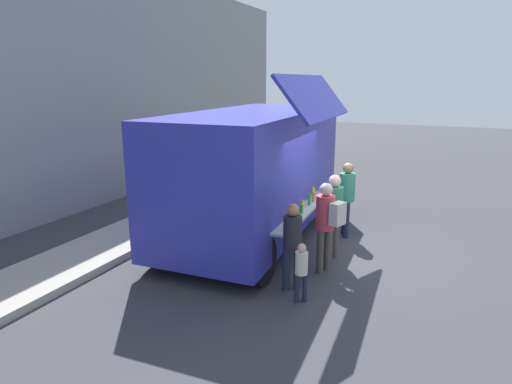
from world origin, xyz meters
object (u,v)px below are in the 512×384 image
at_px(food_truck_main, 256,170).
at_px(customer_front_ordering, 334,210).
at_px(customer_mid_with_backpack, 327,219).
at_px(child_near_queue, 301,268).
at_px(customer_extra_browsing, 347,193).
at_px(customer_rear_waiting, 292,239).
at_px(trash_bin, 241,177).

relative_size(food_truck_main, customer_front_ordering, 3.51).
bearing_deg(food_truck_main, customer_mid_with_backpack, -125.22).
bearing_deg(customer_mid_with_backpack, customer_front_ordering, -66.11).
bearing_deg(child_near_queue, customer_extra_browsing, -36.46).
relative_size(food_truck_main, customer_rear_waiting, 3.97).
height_order(trash_bin, customer_mid_with_backpack, customer_mid_with_backpack).
relative_size(trash_bin, customer_rear_waiting, 0.57).
height_order(customer_front_ordering, child_near_queue, customer_front_ordering).
bearing_deg(customer_front_ordering, food_truck_main, -5.66).
relative_size(customer_rear_waiting, child_near_queue, 1.52).
height_order(trash_bin, customer_extra_browsing, customer_extra_browsing).
bearing_deg(trash_bin, customer_rear_waiting, -146.56).
height_order(food_truck_main, customer_rear_waiting, food_truck_main).
bearing_deg(customer_extra_browsing, customer_front_ordering, 70.31).
bearing_deg(child_near_queue, customer_mid_with_backpack, -39.43).
bearing_deg(child_near_queue, customer_rear_waiting, 0.49).
distance_m(customer_front_ordering, customer_mid_with_backpack, 0.68).
xyz_separation_m(customer_mid_with_backpack, customer_extra_browsing, (2.16, 0.12, -0.02)).
xyz_separation_m(trash_bin, customer_mid_with_backpack, (-5.21, -4.42, 0.63)).
distance_m(customer_mid_with_backpack, child_near_queue, 1.43).
distance_m(food_truck_main, trash_bin, 4.66).
bearing_deg(customer_rear_waiting, food_truck_main, 2.43).
distance_m(customer_rear_waiting, customer_extra_browsing, 3.14).
height_order(food_truck_main, customer_front_ordering, food_truck_main).
bearing_deg(customer_extra_browsing, customer_mid_with_backpack, 70.76).
relative_size(food_truck_main, customer_extra_browsing, 3.54).
xyz_separation_m(food_truck_main, customer_front_ordering, (-0.65, -2.05, -0.54)).
relative_size(customer_front_ordering, child_near_queue, 1.72).
height_order(food_truck_main, child_near_queue, food_truck_main).
bearing_deg(customer_front_ordering, customer_mid_with_backpack, 106.21).
bearing_deg(customer_extra_browsing, child_near_queue, 68.90).
relative_size(customer_rear_waiting, customer_extra_browsing, 0.89).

